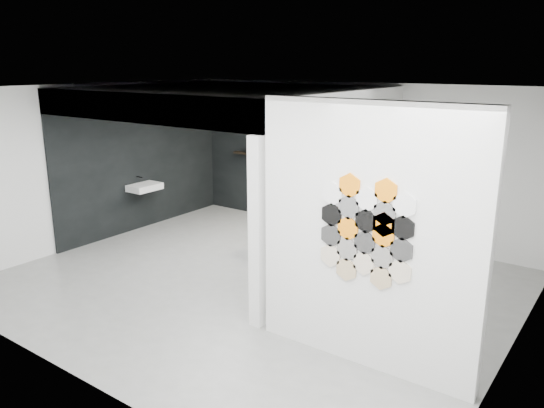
{
  "coord_description": "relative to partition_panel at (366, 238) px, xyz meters",
  "views": [
    {
      "loc": [
        4.44,
        -5.74,
        3.14
      ],
      "look_at": [
        0.1,
        0.3,
        1.15
      ],
      "focal_mm": 35.0,
      "sensor_mm": 36.0,
      "label": 1
    }
  ],
  "objects": [
    {
      "name": "floor",
      "position": [
        -2.23,
        1.0,
        -1.4
      ],
      "size": [
        7.0,
        6.0,
        0.01
      ],
      "primitive_type": "cube",
      "color": "slate"
    },
    {
      "name": "partition_panel",
      "position": [
        0.0,
        0.0,
        0.0
      ],
      "size": [
        2.45,
        0.15,
        2.8
      ],
      "primitive_type": "cube",
      "color": "silver",
      "rests_on": "floor"
    },
    {
      "name": "bay_clad_back",
      "position": [
        -3.52,
        3.97,
        -0.22
      ],
      "size": [
        4.4,
        0.04,
        2.35
      ],
      "primitive_type": "cube",
      "color": "black",
      "rests_on": "floor"
    },
    {
      "name": "bay_clad_left",
      "position": [
        -5.7,
        2.0,
        -0.22
      ],
      "size": [
        0.04,
        4.0,
        2.35
      ],
      "primitive_type": "cube",
      "color": "black",
      "rests_on": "floor"
    },
    {
      "name": "bulkhead",
      "position": [
        -3.52,
        2.0,
        1.15
      ],
      "size": [
        4.4,
        4.0,
        0.4
      ],
      "primitive_type": "cube",
      "color": "silver",
      "rests_on": "corner_column"
    },
    {
      "name": "corner_column",
      "position": [
        -1.41,
        0.0,
        -0.22
      ],
      "size": [
        0.16,
        0.16,
        2.35
      ],
      "primitive_type": "cube",
      "color": "silver",
      "rests_on": "floor"
    },
    {
      "name": "fascia_beam",
      "position": [
        -3.52,
        0.08,
        1.15
      ],
      "size": [
        4.4,
        0.16,
        0.4
      ],
      "primitive_type": "cube",
      "color": "silver",
      "rests_on": "corner_column"
    },
    {
      "name": "wall_basin",
      "position": [
        -5.46,
        1.8,
        -0.55
      ],
      "size": [
        0.4,
        0.6,
        0.12
      ],
      "primitive_type": "cube",
      "color": "silver",
      "rests_on": "bay_clad_left"
    },
    {
      "name": "display_shelf",
      "position": [
        -3.43,
        3.87,
        -0.1
      ],
      "size": [
        3.0,
        0.15,
        0.04
      ],
      "primitive_type": "cube",
      "color": "black",
      "rests_on": "bay_clad_back"
    },
    {
      "name": "kitchen_island",
      "position": [
        -2.41,
        2.42,
        -0.96
      ],
      "size": [
        1.73,
        1.09,
        1.29
      ],
      "rotation": [
        0.0,
        0.0,
        -0.26
      ],
      "color": "silver",
      "rests_on": "floor"
    },
    {
      "name": "stockpot",
      "position": [
        -4.5,
        3.87,
        0.01
      ],
      "size": [
        0.25,
        0.25,
        0.17
      ],
      "primitive_type": "cylinder",
      "rotation": [
        0.0,
        0.0,
        0.2
      ],
      "color": "black",
      "rests_on": "display_shelf"
    },
    {
      "name": "kettle",
      "position": [
        -2.18,
        3.87,
        -0.0
      ],
      "size": [
        0.21,
        0.21,
        0.16
      ],
      "primitive_type": "ellipsoid",
      "rotation": [
        0.0,
        0.0,
        -0.13
      ],
      "color": "black",
      "rests_on": "display_shelf"
    },
    {
      "name": "glass_bowl",
      "position": [
        -2.08,
        3.87,
        -0.04
      ],
      "size": [
        0.16,
        0.16,
        0.09
      ],
      "primitive_type": "cylinder",
      "rotation": [
        0.0,
        0.0,
        -0.42
      ],
      "color": "gray",
      "rests_on": "display_shelf"
    },
    {
      "name": "glass_vase",
      "position": [
        -2.08,
        3.87,
        -0.0
      ],
      "size": [
        0.12,
        0.12,
        0.15
      ],
      "primitive_type": "cylinder",
      "rotation": [
        0.0,
        0.0,
        0.14
      ],
      "color": "gray",
      "rests_on": "display_shelf"
    },
    {
      "name": "bottle_dark",
      "position": [
        -3.83,
        3.87,
        -0.01
      ],
      "size": [
        0.07,
        0.07,
        0.15
      ],
      "primitive_type": "cylinder",
      "rotation": [
        0.0,
        0.0,
        -0.26
      ],
      "color": "black",
      "rests_on": "display_shelf"
    },
    {
      "name": "utensil_cup",
      "position": [
        -4.43,
        3.87,
        -0.02
      ],
      "size": [
        0.11,
        0.11,
        0.11
      ],
      "primitive_type": "cylinder",
      "rotation": [
        0.0,
        0.0,
        -0.22
      ],
      "color": "black",
      "rests_on": "display_shelf"
    },
    {
      "name": "hex_tile_cluster",
      "position": [
        0.03,
        -0.09,
        0.1
      ],
      "size": [
        1.04,
        0.02,
        1.16
      ],
      "color": "beige",
      "rests_on": "partition_panel"
    }
  ]
}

